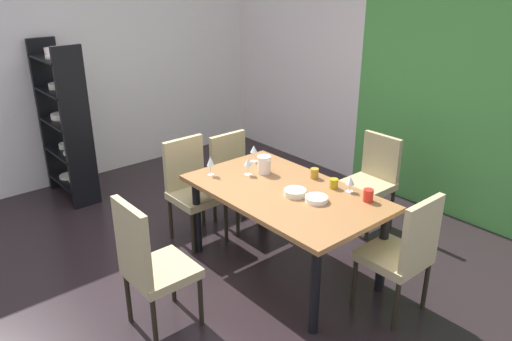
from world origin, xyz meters
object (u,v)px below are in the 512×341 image
dining_table (284,200)px  chair_head_near (150,263)px  chair_left_far (236,174)px  display_shelf (64,122)px  cup_near_window (334,184)px  wine_glass_rear (350,181)px  wine_glass_west (254,150)px  chair_right_far (404,251)px  serving_bowl_south (295,193)px  serving_bowl_center (316,199)px  wine_glass_left (248,162)px  chair_head_far (372,177)px  cup_right (314,173)px  wine_glass_front (210,162)px  cup_north (368,195)px  chair_left_near (192,185)px  pitcher_east (264,164)px

dining_table → chair_head_near: (-0.05, -1.24, -0.11)m
chair_left_far → display_shelf: display_shelf is taller
cup_near_window → wine_glass_rear: bearing=18.2°
dining_table → wine_glass_west: 0.72m
chair_right_far → serving_bowl_south: (-0.87, -0.27, 0.24)m
dining_table → serving_bowl_center: (0.31, 0.04, 0.11)m
display_shelf → chair_left_far: bearing=31.8°
chair_right_far → wine_glass_left: bearing=101.0°
chair_head_near → chair_head_far: bearing=89.6°
dining_table → chair_left_far: chair_left_far is taller
cup_right → cup_near_window: bearing=-7.5°
wine_glass_front → serving_bowl_south: (0.78, 0.27, -0.10)m
dining_table → cup_north: 0.68m
dining_table → serving_bowl_south: bearing=-2.3°
serving_bowl_south → chair_right_far: bearing=17.1°
dining_table → display_shelf: display_shelf is taller
chair_left_far → wine_glass_front: wine_glass_front is taller
chair_head_near → chair_right_far: chair_head_near is taller
chair_left_far → wine_glass_front: bearing=31.8°
wine_glass_front → cup_right: size_ratio=2.01×
serving_bowl_center → chair_left_far: bearing=170.5°
chair_head_far → serving_bowl_south: 1.27m
cup_north → chair_left_near: bearing=-158.4°
chair_head_far → wine_glass_front: size_ratio=5.34×
chair_head_near → serving_bowl_center: (0.36, 1.28, 0.22)m
chair_head_far → chair_right_far: chair_right_far is taller
display_shelf → cup_north: display_shelf is taller
cup_right → wine_glass_west: bearing=-167.1°
dining_table → serving_bowl_center: serving_bowl_center is taller
cup_right → pitcher_east: bearing=-145.3°
dining_table → display_shelf: (-2.67, -0.78, 0.20)m
chair_right_far → chair_head_near: bearing=145.3°
chair_right_far → cup_right: bearing=83.8°
serving_bowl_south → wine_glass_rear: bearing=58.4°
wine_glass_west → serving_bowl_center: 0.99m
chair_left_far → display_shelf: (-1.69, -1.05, 0.36)m
serving_bowl_center → display_shelf: bearing=-164.5°
chair_left_far → wine_glass_left: bearing=62.4°
chair_left_near → wine_glass_front: chair_left_near is taller
dining_table → cup_north: size_ratio=16.71×
chair_right_far → chair_left_near: bearing=104.8°
chair_right_far → display_shelf: (-3.67, -1.05, 0.33)m
wine_glass_front → wine_glass_left: bearing=50.9°
wine_glass_left → wine_glass_west: 0.32m
chair_head_far → chair_head_near: 2.46m
wine_glass_rear → wine_glass_west: size_ratio=0.83×
wine_glass_left → cup_north: 1.08m
chair_right_far → display_shelf: bearing=105.9°
wine_glass_rear → serving_bowl_south: bearing=-121.6°
wine_glass_rear → chair_left_near: bearing=-154.6°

